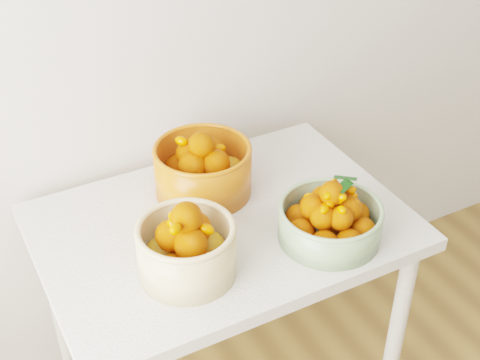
{
  "coord_description": "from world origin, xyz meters",
  "views": [
    {
      "loc": [
        -1.07,
        0.3,
        1.9
      ],
      "look_at": [
        -0.42,
        1.54,
        0.92
      ],
      "focal_mm": 50.0,
      "sensor_mm": 36.0,
      "label": 1
    }
  ],
  "objects_px": {
    "table": "(223,248)",
    "bowl_green": "(330,219)",
    "bowl_orange": "(203,168)",
    "bowl_cream": "(186,248)"
  },
  "relations": [
    {
      "from": "table",
      "to": "bowl_orange",
      "type": "bearing_deg",
      "value": 84.33
    },
    {
      "from": "bowl_cream",
      "to": "bowl_green",
      "type": "relative_size",
      "value": 0.94
    },
    {
      "from": "table",
      "to": "bowl_green",
      "type": "height_order",
      "value": "bowl_green"
    },
    {
      "from": "table",
      "to": "bowl_orange",
      "type": "height_order",
      "value": "bowl_orange"
    },
    {
      "from": "bowl_green",
      "to": "bowl_orange",
      "type": "bearing_deg",
      "value": 120.52
    },
    {
      "from": "table",
      "to": "bowl_cream",
      "type": "xyz_separation_m",
      "value": [
        -0.17,
        -0.14,
        0.18
      ]
    },
    {
      "from": "bowl_green",
      "to": "bowl_cream",
      "type": "bearing_deg",
      "value": 172.41
    },
    {
      "from": "table",
      "to": "bowl_orange",
      "type": "distance_m",
      "value": 0.24
    },
    {
      "from": "bowl_cream",
      "to": "bowl_orange",
      "type": "height_order",
      "value": "bowl_cream"
    },
    {
      "from": "bowl_cream",
      "to": "bowl_green",
      "type": "height_order",
      "value": "bowl_cream"
    }
  ]
}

